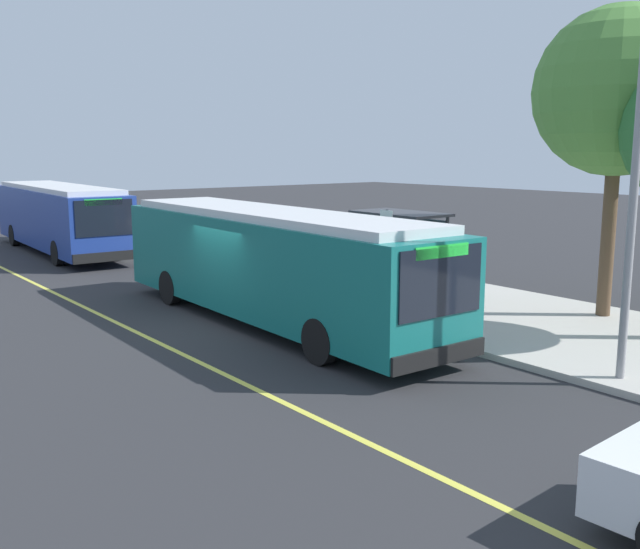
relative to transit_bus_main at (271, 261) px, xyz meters
name	(u,v)px	position (x,y,z in m)	size (l,w,h in m)	color
ground_plane	(227,324)	(-0.53, -1.01, -1.62)	(120.00, 120.00, 0.00)	#2B2B2D
sidewalk_curb	(395,293)	(-0.53, 4.99, -1.54)	(44.00, 6.40, 0.15)	#B7B2A8
lane_stripe_center	(148,338)	(-0.53, -3.21, -1.61)	(36.00, 0.14, 0.01)	#E0D64C
transit_bus_main	(271,261)	(0.00, 0.00, 0.00)	(12.21, 2.91, 2.95)	#146B66
transit_bus_second	(59,216)	(-16.43, -0.01, 0.00)	(12.05, 3.11, 2.95)	navy
bus_shelter	(399,235)	(-0.35, 4.97, 0.30)	(2.90, 1.60, 2.48)	#333338
waiting_bench	(397,276)	(-0.45, 4.99, -0.99)	(1.60, 0.48, 0.95)	brown
route_sign_post	(386,248)	(1.74, 2.45, 0.34)	(0.44, 0.08, 2.80)	#333338
pedestrian_commuter	(323,262)	(-1.64, 3.03, -0.50)	(0.24, 0.40, 1.69)	#282D47
street_tree_upstreet	(618,92)	(5.24, 7.02, 4.26)	(4.24, 4.24, 7.87)	brown
utility_pole	(632,211)	(8.30, 2.43, 1.73)	(0.16, 0.16, 6.40)	gray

